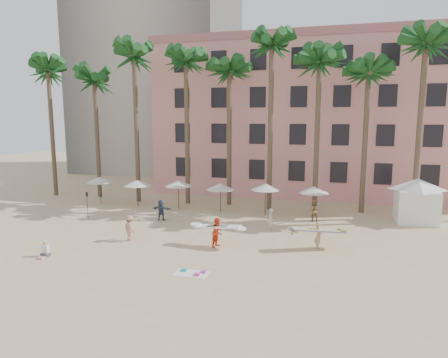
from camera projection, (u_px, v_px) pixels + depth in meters
name	position (u px, v px, depth m)	size (l,w,h in m)	color
ground	(178.00, 262.00, 23.15)	(120.00, 120.00, 0.00)	#D1B789
pink_hotel	(322.00, 119.00, 44.83)	(35.00, 14.00, 16.00)	#DE9087
grey_tower	(158.00, 4.00, 60.14)	(22.00, 18.00, 50.00)	#A89E8E
palm_row	(244.00, 63.00, 35.27)	(44.40, 5.40, 16.30)	brown
umbrella_row	(199.00, 185.00, 35.47)	(22.50, 2.70, 2.73)	#332B23
cabana	(417.00, 196.00, 31.60)	(4.51, 4.51, 3.50)	white
beach_towel	(192.00, 273.00, 21.42)	(1.80, 1.01, 0.14)	white
carrier_yellow	(318.00, 234.00, 25.14)	(3.46, 2.03, 1.82)	tan
carrier_white	(218.00, 231.00, 25.72)	(3.08, 1.09, 1.91)	red
beachgoers	(202.00, 216.00, 30.17)	(13.21, 9.50, 1.77)	beige
paddle	(87.00, 202.00, 32.63)	(0.18, 0.04, 2.23)	black
seated_man	(45.00, 251.00, 23.92)	(0.43, 0.75, 0.97)	#3F3F4C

